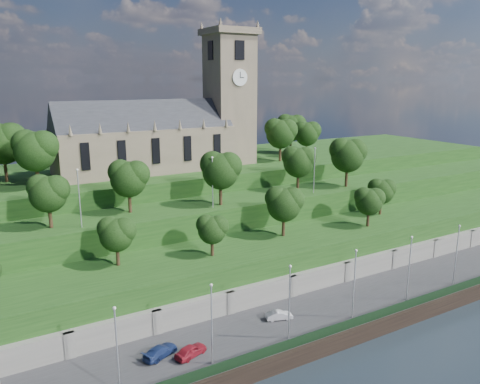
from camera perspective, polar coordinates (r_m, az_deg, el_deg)
ground at (r=58.38m, az=9.07°, el=-19.47°), size 320.00×320.00×0.00m
promenade at (r=61.91m, az=5.49°, el=-16.19°), size 160.00×12.00×2.00m
quay_wall at (r=57.76m, az=9.14°, el=-18.57°), size 160.00×0.50×2.20m
fence at (r=57.41m, az=8.78°, el=-17.02°), size 160.00×0.10×1.20m
retaining_wall at (r=65.56m, az=2.43°, el=-12.85°), size 160.00×2.10×5.00m
embankment_lower at (r=69.61m, az=-0.24°, el=-9.84°), size 160.00×12.00×8.00m
embankment_upper at (r=77.98m, az=-4.26°, el=-5.67°), size 160.00×10.00×12.00m
hilltop at (r=96.13m, az=-9.72°, el=-1.17°), size 160.00×32.00×15.00m
church at (r=90.02m, az=-8.73°, el=7.60°), size 38.60×12.35×27.60m
trees_lower at (r=69.54m, az=3.37°, el=-2.38°), size 67.46×8.41×7.84m
trees_upper at (r=76.86m, az=-0.06°, el=3.13°), size 58.29×8.78×9.15m
trees_hilltop at (r=86.30m, az=-12.50°, el=6.50°), size 71.76×16.10×10.72m
lamp_posts_promenade at (r=55.43m, az=6.05°, el=-12.64°), size 60.36×0.36×9.25m
lamp_posts_upper at (r=72.50m, az=-3.38°, el=1.64°), size 40.36×0.36×8.17m
car_left at (r=54.50m, az=-6.03°, el=-18.68°), size 4.17×2.74×1.32m
car_middle at (r=61.48m, az=4.78°, el=-14.73°), size 3.62×2.19×1.13m
car_right at (r=54.92m, az=-9.70°, el=-18.58°), size 4.62×3.26×1.24m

